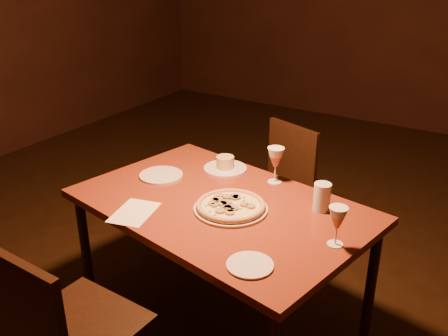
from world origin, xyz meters
The scene contains 12 objects.
floor centered at (0.00, 0.00, 0.00)m, with size 7.00×7.00×0.00m, color black.
dining_table centered at (0.02, -0.26, 0.65)m, with size 1.48×1.10×0.72m.
chair_near centered at (-0.15, -1.09, 0.51)m, with size 0.45×0.45×0.90m.
chair_far centered at (-0.08, 0.56, 0.46)m, with size 0.50×0.50×0.82m.
pizza_plate centered at (0.09, -0.29, 0.74)m, with size 0.33×0.33×0.04m.
ramekin_saucer centered at (-0.17, 0.08, 0.74)m, with size 0.23×0.23×0.07m.
wine_glass_far centered at (0.13, 0.08, 0.81)m, with size 0.08×0.08×0.19m, color #C76852, non-canonical shape.
wine_glass_right centered at (0.60, -0.32, 0.80)m, with size 0.08×0.08×0.17m, color #C76852, non-canonical shape.
water_tumbler centered at (0.44, -0.07, 0.78)m, with size 0.08×0.08×0.13m, color silver.
side_plate_left centered at (-0.40, -0.17, 0.72)m, with size 0.22×0.22×0.01m, color silver.
side_plate_near centered at (0.38, -0.63, 0.72)m, with size 0.18×0.18×0.01m, color silver.
menu_card centered at (-0.26, -0.54, 0.72)m, with size 0.16×0.24×0.00m, color white.
Camera 1 is at (1.12, -1.99, 1.80)m, focal length 40.00 mm.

